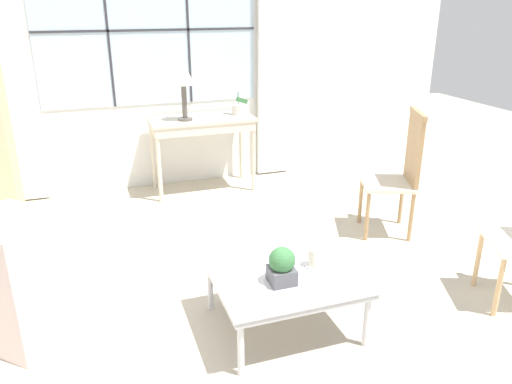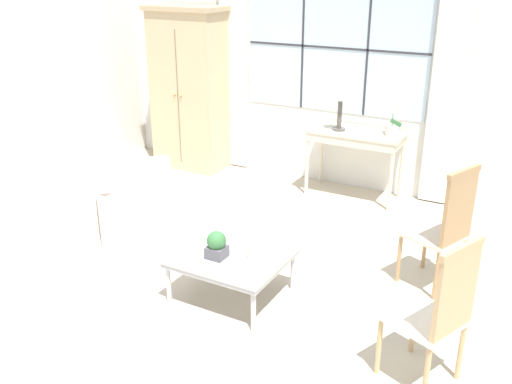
% 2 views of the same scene
% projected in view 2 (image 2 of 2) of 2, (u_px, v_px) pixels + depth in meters
% --- Properties ---
extents(ground_plane, '(14.00, 14.00, 0.00)m').
position_uv_depth(ground_plane, '(197.00, 287.00, 4.98)').
color(ground_plane, '#B2A893').
extents(wall_back_windowed, '(7.20, 0.14, 2.80)m').
position_uv_depth(wall_back_windowed, '(334.00, 72.00, 6.91)').
color(wall_back_windowed, silver).
rests_on(wall_back_windowed, ground_plane).
extents(armoire, '(1.03, 0.60, 2.14)m').
position_uv_depth(armoire, '(190.00, 89.00, 7.61)').
color(armoire, tan).
rests_on(armoire, ground_plane).
extents(console_table, '(1.11, 0.53, 0.82)m').
position_uv_depth(console_table, '(356.00, 138.00, 6.69)').
color(console_table, beige).
rests_on(console_table, ground_plane).
extents(table_lamp, '(0.24, 0.24, 0.58)m').
position_uv_depth(table_lamp, '(341.00, 93.00, 6.51)').
color(table_lamp, '#4C4742').
rests_on(table_lamp, console_table).
extents(potted_orchid, '(0.18, 0.14, 0.42)m').
position_uv_depth(potted_orchid, '(393.00, 122.00, 6.41)').
color(potted_orchid, '#BCB7AD').
rests_on(potted_orchid, console_table).
extents(armchair_upholstered, '(1.29, 1.29, 0.81)m').
position_uv_depth(armchair_upholstered, '(135.00, 201.00, 6.06)').
color(armchair_upholstered, beige).
rests_on(armchair_upholstered, ground_plane).
extents(side_chair_wooden, '(0.57, 0.57, 1.12)m').
position_uv_depth(side_chair_wooden, '(447.00, 223.00, 4.75)').
color(side_chair_wooden, beige).
rests_on(side_chair_wooden, ground_plane).
extents(accent_chair_wooden, '(0.57, 0.57, 1.08)m').
position_uv_depth(accent_chair_wooden, '(440.00, 308.00, 3.61)').
color(accent_chair_wooden, white).
rests_on(accent_chair_wooden, ground_plane).
extents(coffee_table, '(0.90, 0.79, 0.41)m').
position_uv_depth(coffee_table, '(232.00, 258.00, 4.72)').
color(coffee_table, '#BCBCC1').
rests_on(coffee_table, ground_plane).
extents(potted_plant_small, '(0.16, 0.16, 0.23)m').
position_uv_depth(potted_plant_small, '(217.00, 245.00, 4.59)').
color(potted_plant_small, '#4C4C51').
rests_on(potted_plant_small, coffee_table).
extents(pillar_candle, '(0.12, 0.12, 0.13)m').
position_uv_depth(pillar_candle, '(253.00, 253.00, 4.59)').
color(pillar_candle, silver).
rests_on(pillar_candle, coffee_table).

